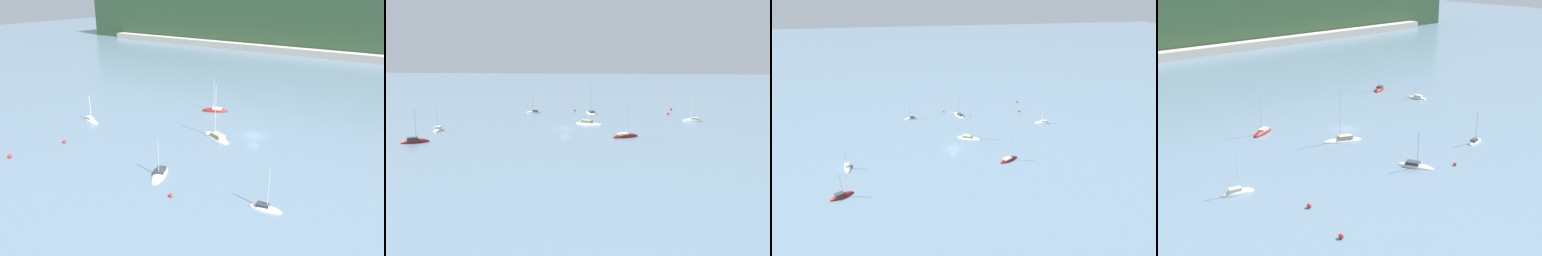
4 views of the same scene
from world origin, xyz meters
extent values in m
plane|color=slate|center=(0.00, 0.00, 0.00)|extent=(600.00, 600.00, 0.00)
cube|color=#335133|center=(0.00, 142.74, 15.71)|extent=(345.79, 62.59, 31.42)
cube|color=beige|center=(0.00, 107.95, 1.72)|extent=(293.92, 6.00, 3.43)
ellipsoid|color=maroon|center=(-16.21, 10.06, 0.00)|extent=(7.11, 4.88, 1.87)
cube|color=silver|center=(-15.72, 10.30, 0.78)|extent=(2.86, 2.37, 0.52)
cylinder|color=silver|center=(-16.52, 9.90, 4.56)|extent=(0.14, 0.14, 8.09)
ellipsoid|color=white|center=(-37.20, -14.16, 0.00)|extent=(6.14, 2.80, 1.71)
cube|color=silver|center=(-37.67, -14.06, 0.82)|extent=(2.32, 1.56, 0.70)
cylinder|color=silver|center=(-36.91, -14.22, 3.63)|extent=(0.14, 0.14, 6.32)
ellipsoid|color=white|center=(-6.27, -5.98, 0.00)|extent=(8.87, 5.83, 1.36)
cube|color=tan|center=(-5.64, -6.25, 0.81)|extent=(3.55, 2.91, 0.88)
cylinder|color=silver|center=(-6.66, -5.80, 6.03)|extent=(0.14, 0.14, 11.31)
ellipsoid|color=silver|center=(14.24, -26.15, 0.00)|extent=(5.28, 2.31, 1.44)
cube|color=#333842|center=(13.84, -26.22, 0.67)|extent=(1.98, 1.33, 0.55)
cylinder|color=silver|center=(14.49, -26.10, 3.66)|extent=(0.14, 0.14, 6.53)
ellipsoid|color=white|center=(-5.57, -26.53, 0.00)|extent=(4.93, 7.46, 1.18)
cube|color=#333842|center=(-5.80, -26.00, 0.65)|extent=(2.49, 2.99, 0.66)
cylinder|color=#B2B2B7|center=(-5.43, -26.85, 3.70)|extent=(0.14, 0.14, 6.75)
sphere|color=red|center=(0.51, -31.19, 0.32)|extent=(0.64, 0.64, 0.64)
sphere|color=red|center=(-31.45, -26.53, 0.38)|extent=(0.77, 0.77, 0.77)
sphere|color=red|center=(-34.08, -37.28, 0.39)|extent=(0.79, 0.79, 0.79)
camera|label=1|loc=(32.17, -71.74, 30.97)|focal=35.00mm
camera|label=2|loc=(-13.14, 99.96, 19.78)|focal=35.00mm
camera|label=3|loc=(9.90, 86.73, 50.86)|focal=28.00mm
camera|label=4|loc=(-78.79, -88.35, 38.92)|focal=50.00mm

